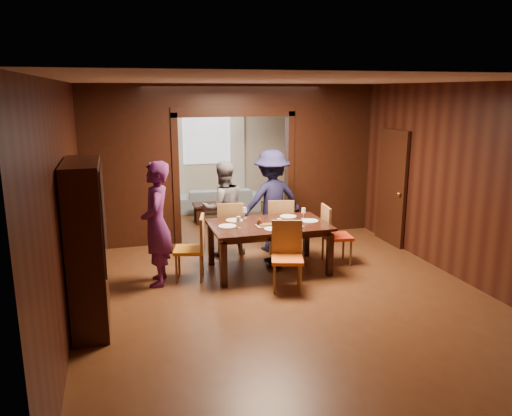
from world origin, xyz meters
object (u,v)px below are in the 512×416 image
object	(u,v)px
chair_far_l	(230,229)
chair_left	(189,248)
chair_right	(337,235)
chair_far_r	(280,225)
person_purple	(157,224)
hutch	(87,246)
chair_near	(287,257)
person_navy	(272,201)
person_grey	(223,209)
dining_table	(269,247)
sofa	(219,199)
coffee_table	(212,213)

from	to	relation	value
chair_far_l	chair_left	bearing A→B (deg)	54.55
chair_right	chair_far_r	world-z (taller)	same
person_purple	chair_far_r	size ratio (longest dim) A/B	1.87
chair_left	hutch	xyz separation A→B (m)	(-1.37, -1.19, 0.52)
chair_right	chair_near	world-z (taller)	same
person_purple	person_navy	size ratio (longest dim) A/B	1.02
person_purple	person_grey	xyz separation A→B (m)	(1.21, 1.05, -0.09)
dining_table	chair_right	xyz separation A→B (m)	(1.18, 0.02, 0.10)
person_purple	sofa	world-z (taller)	person_purple
person_navy	hutch	xyz separation A→B (m)	(-2.98, -2.19, 0.11)
dining_table	sofa	bearing A→B (deg)	88.98
person_purple	person_navy	distance (m)	2.35
person_purple	chair_right	xyz separation A→B (m)	(2.90, 0.11, -0.42)
chair_right	dining_table	bearing A→B (deg)	97.17
chair_far_r	chair_far_l	bearing A→B (deg)	12.86
sofa	chair_far_l	world-z (taller)	chair_far_l
dining_table	coffee_table	world-z (taller)	dining_table
chair_far_l	chair_far_r	xyz separation A→B (m)	(0.90, -0.02, 0.00)
dining_table	coffee_table	distance (m)	3.22
person_navy	chair_far_l	size ratio (longest dim) A/B	1.84
sofa	person_purple	bearing A→B (deg)	71.34
dining_table	coffee_table	xyz separation A→B (m)	(-0.28, 3.20, -0.18)
dining_table	chair_right	distance (m)	1.18
person_purple	hutch	distance (m)	1.44
person_navy	sofa	world-z (taller)	person_navy
chair_left	chair_near	world-z (taller)	same
coffee_table	chair_right	xyz separation A→B (m)	(1.46, -3.18, 0.28)
chair_near	person_navy	bearing A→B (deg)	95.98
sofa	chair_right	bearing A→B (deg)	109.31
person_navy	chair_left	size ratio (longest dim) A/B	1.84
person_purple	chair_left	world-z (taller)	person_purple
person_grey	chair_left	bearing A→B (deg)	46.96
chair_near	hutch	world-z (taller)	hutch
sofa	coffee_table	bearing A→B (deg)	73.75
chair_left	person_purple	bearing A→B (deg)	-67.61
chair_far_l	hutch	world-z (taller)	hutch
chair_near	sofa	bearing A→B (deg)	106.08
person_grey	chair_near	size ratio (longest dim) A/B	1.68
person_navy	person_grey	bearing A→B (deg)	-5.86
person_purple	chair_far_r	distance (m)	2.41
chair_far_r	hutch	world-z (taller)	hutch
sofa	chair_left	xyz separation A→B (m)	(-1.33, -4.16, 0.21)
chair_left	chair_right	world-z (taller)	same
sofa	chair_left	size ratio (longest dim) A/B	1.94
hutch	chair_near	bearing A→B (deg)	8.13
coffee_table	person_navy	bearing A→B (deg)	-73.75
person_purple	sofa	distance (m)	4.64
person_grey	chair_left	xyz separation A→B (m)	(-0.74, -0.97, -0.33)
chair_right	person_purple	bearing A→B (deg)	98.36
person_purple	chair_far_l	size ratio (longest dim) A/B	1.87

